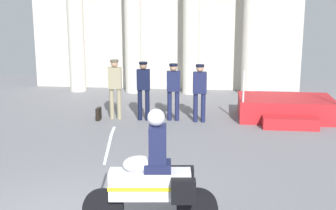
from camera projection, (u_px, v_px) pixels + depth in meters
colonnade_backdrop at (164, 5)px, 17.32m from camera, size 10.38×1.46×6.08m
reviewing_stand at (286, 109)px, 13.61m from camera, size 2.72×2.21×1.54m
officer_in_row_0 at (115, 84)px, 13.49m from camera, size 0.40×0.27×1.75m
officer_in_row_1 at (143, 86)px, 13.35m from camera, size 0.40×0.27×1.71m
officer_in_row_2 at (173, 87)px, 13.32m from camera, size 0.40×0.27×1.66m
officer_in_row_3 at (200, 88)px, 13.15m from camera, size 0.40×0.27×1.67m
motorcycle_with_rider at (155, 180)px, 7.04m from camera, size 2.09×0.74×1.90m
briefcase_on_ground at (99, 114)px, 13.55m from camera, size 0.10×0.32×0.36m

